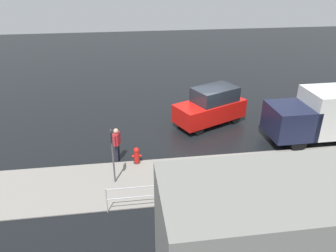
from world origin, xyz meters
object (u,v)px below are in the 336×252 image
delivery_truck (326,114)px  sign_post (112,149)px  moving_hatchback (211,106)px  fire_hydrant (137,156)px  pedestrian (117,142)px

delivery_truck → sign_post: size_ratio=2.25×
moving_hatchback → fire_hydrant: 5.61m
pedestrian → moving_hatchback: bearing=-147.7°
delivery_truck → moving_hatchback: bearing=-26.5°
moving_hatchback → pedestrian: moving_hatchback is taller
delivery_truck → fire_hydrant: bearing=6.3°
fire_hydrant → pedestrian: pedestrian is taller
moving_hatchback → sign_post: bearing=43.0°
fire_hydrant → delivery_truck: bearing=-173.7°
sign_post → fire_hydrant: bearing=-126.3°
fire_hydrant → sign_post: 2.00m
fire_hydrant → pedestrian: bearing=-22.5°
fire_hydrant → sign_post: bearing=53.7°
delivery_truck → sign_post: delivery_truck is taller
moving_hatchback → delivery_truck: size_ratio=0.79×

